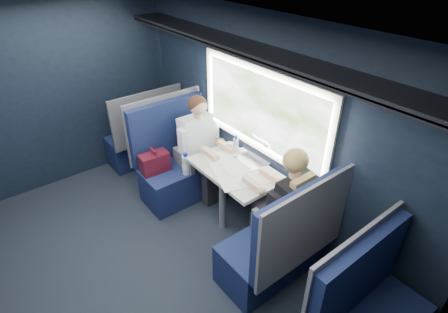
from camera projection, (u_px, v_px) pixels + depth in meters
ground at (155, 264)px, 3.59m from camera, size 2.80×4.20×0.01m
room_shell at (138, 137)px, 2.81m from camera, size 3.00×4.40×2.40m
table at (234, 175)px, 3.77m from camera, size 0.62×1.00×0.74m
seat_bay_near at (177, 165)px, 4.38m from camera, size 1.04×0.62×1.26m
seat_bay_far at (278, 247)px, 3.22m from camera, size 1.04×0.62×1.26m
seat_row_front at (145, 137)px, 5.01m from camera, size 1.04×0.51×1.16m
man at (202, 143)px, 4.24m from camera, size 0.53×0.56×1.32m
woman at (287, 201)px, 3.30m from camera, size 0.53×0.56×1.32m
papers at (236, 168)px, 3.74m from camera, size 0.72×0.86×0.01m
laptop at (256, 154)px, 3.85m from camera, size 0.29×0.37×0.26m
bottle_small at (236, 145)px, 3.98m from camera, size 0.06×0.06×0.21m
cup at (230, 146)px, 4.05m from camera, size 0.07×0.07×0.09m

